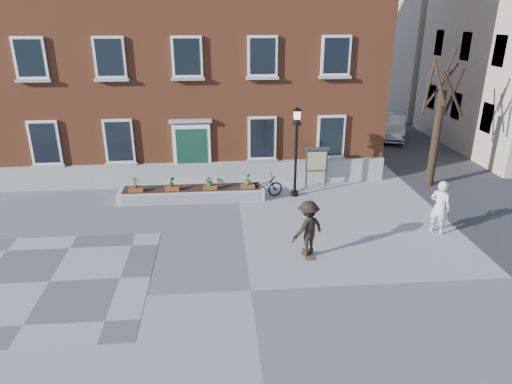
{
  "coord_description": "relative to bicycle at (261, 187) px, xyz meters",
  "views": [
    {
      "loc": [
        -0.83,
        -11.25,
        7.54
      ],
      "look_at": [
        0.5,
        4.0,
        1.5
      ],
      "focal_mm": 32.0,
      "sensor_mm": 36.0,
      "label": 1
    }
  ],
  "objects": [
    {
      "name": "checker_patch",
      "position": [
        -7.0,
        -6.11,
        -0.5
      ],
      "size": [
        6.0,
        6.0,
        0.01
      ],
      "primitive_type": "cube",
      "color": "#525254",
      "rests_on": "ground"
    },
    {
      "name": "brick_building",
      "position": [
        -3.0,
        6.87,
        5.79
      ],
      "size": [
        18.4,
        10.85,
        12.6
      ],
      "color": "brown",
      "rests_on": "ground"
    },
    {
      "name": "lamp_post",
      "position": [
        1.49,
        0.11,
        2.03
      ],
      "size": [
        0.4,
        0.4,
        3.93
      ],
      "color": "black",
      "rests_on": "ground"
    },
    {
      "name": "bicycle",
      "position": [
        0.0,
        0.0,
        0.0
      ],
      "size": [
        2.04,
        1.11,
        1.02
      ],
      "primitive_type": "imported",
      "rotation": [
        0.0,
        0.0,
        1.81
      ],
      "color": "black",
      "rests_on": "ground"
    },
    {
      "name": "bystander",
      "position": [
        6.09,
        -3.9,
        0.5
      ],
      "size": [
        0.85,
        0.87,
        2.01
      ],
      "primitive_type": "imported",
      "rotation": [
        0.0,
        0.0,
        2.3
      ],
      "color": "silver",
      "rests_on": "ground"
    },
    {
      "name": "skateboarder",
      "position": [
        1.01,
        -5.21,
        0.5
      ],
      "size": [
        1.4,
        1.23,
        1.96
      ],
      "color": "brown",
      "rests_on": "ground"
    },
    {
      "name": "parked_car",
      "position": [
        9.26,
        9.48,
        0.28
      ],
      "size": [
        3.21,
        5.04,
        1.57
      ],
      "primitive_type": "imported",
      "rotation": [
        0.0,
        0.0,
        -0.36
      ],
      "color": "#AFB1B3",
      "rests_on": "ground"
    },
    {
      "name": "planter_assembly",
      "position": [
        -2.99,
        0.07,
        -0.2
      ],
      "size": [
        6.2,
        1.12,
        1.15
      ],
      "color": "silver",
      "rests_on": "ground"
    },
    {
      "name": "bare_tree",
      "position": [
        8.01,
        0.9,
        2.28
      ],
      "size": [
        1.83,
        1.83,
        6.16
      ],
      "color": "#2F2215",
      "rests_on": "ground"
    },
    {
      "name": "ground",
      "position": [
        -1.0,
        -7.11,
        -0.51
      ],
      "size": [
        100.0,
        100.0,
        0.0
      ],
      "primitive_type": "plane",
      "color": "gray",
      "rests_on": "ground"
    },
    {
      "name": "notice_board",
      "position": [
        2.64,
        1.15,
        0.75
      ],
      "size": [
        1.1,
        0.16,
        1.87
      ],
      "color": "#193322",
      "rests_on": "ground"
    },
    {
      "name": "side_street",
      "position": [
        16.99,
        12.68,
        6.51
      ],
      "size": [
        15.2,
        36.0,
        14.5
      ],
      "color": "#39393B",
      "rests_on": "ground"
    }
  ]
}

